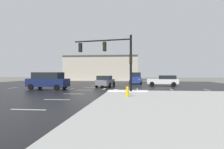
% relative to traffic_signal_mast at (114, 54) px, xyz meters
% --- Properties ---
extents(ground_plane, '(120.00, 120.00, 0.00)m').
position_rel_traffic_signal_mast_xyz_m(ground_plane, '(-3.59, 4.31, -3.91)').
color(ground_plane, slate).
extents(road_asphalt, '(44.00, 44.00, 0.02)m').
position_rel_traffic_signal_mast_xyz_m(road_asphalt, '(-3.59, 4.31, -3.90)').
color(road_asphalt, black).
rests_on(road_asphalt, ground_plane).
extents(snow_strip_curbside, '(4.00, 1.60, 0.06)m').
position_rel_traffic_signal_mast_xyz_m(snow_strip_curbside, '(1.41, 0.31, -3.74)').
color(snow_strip_curbside, white).
rests_on(snow_strip_curbside, sidewalk_corner).
extents(lane_markings, '(36.15, 36.15, 0.01)m').
position_rel_traffic_signal_mast_xyz_m(lane_markings, '(-2.39, 2.93, -3.89)').
color(lane_markings, silver).
rests_on(lane_markings, road_asphalt).
extents(traffic_signal_mast, '(6.06, 1.44, 5.53)m').
position_rel_traffic_signal_mast_xyz_m(traffic_signal_mast, '(0.00, 0.00, 0.00)').
color(traffic_signal_mast, black).
rests_on(traffic_signal_mast, sidewalk_corner).
extents(fire_hydrant, '(0.48, 0.26, 0.79)m').
position_rel_traffic_signal_mast_xyz_m(fire_hydrant, '(1.52, -4.25, -3.37)').
color(fire_hydrant, gold).
rests_on(fire_hydrant, sidewalk_corner).
extents(strip_building_background, '(18.82, 8.00, 6.35)m').
position_rel_traffic_signal_mast_xyz_m(strip_building_background, '(-6.50, 32.57, -0.73)').
color(strip_building_background, '#BCB29E').
rests_on(strip_building_background, ground_plane).
extents(suv_blue, '(2.18, 4.84, 2.03)m').
position_rel_traffic_signal_mast_xyz_m(suv_blue, '(2.26, 16.71, -2.82)').
color(suv_blue, navy).
rests_on(suv_blue, road_asphalt).
extents(sedan_grey, '(2.30, 4.64, 1.58)m').
position_rel_traffic_signal_mast_xyz_m(sedan_grey, '(-1.94, 7.57, -3.05)').
color(sedan_grey, slate).
rests_on(sedan_grey, road_asphalt).
extents(suv_navy, '(4.97, 2.53, 2.03)m').
position_rel_traffic_signal_mast_xyz_m(suv_navy, '(-8.14, 2.87, -2.82)').
color(suv_navy, '#141E47').
rests_on(suv_navy, road_asphalt).
extents(sedan_white, '(4.67, 2.40, 1.58)m').
position_rel_traffic_signal_mast_xyz_m(sedan_white, '(6.43, 10.62, -3.05)').
color(sedan_white, white).
rests_on(sedan_white, road_asphalt).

